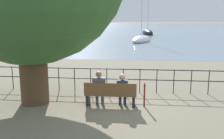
{
  "coord_description": "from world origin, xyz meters",
  "views": [
    {
      "loc": [
        0.94,
        -8.72,
        3.08
      ],
      "look_at": [
        0.0,
        0.5,
        1.25
      ],
      "focal_mm": 40.0,
      "sensor_mm": 36.0,
      "label": 1
    }
  ],
  "objects_px": {
    "sailboat_2": "(141,40)",
    "harbor_lighthouse": "(61,2)",
    "sailboat_0": "(13,36)",
    "park_bench": "(110,95)",
    "seated_person_right": "(122,88)",
    "seated_person_left": "(99,87)",
    "sailboat_3": "(148,33)",
    "closed_umbrella": "(144,93)"
  },
  "relations": [
    {
      "from": "sailboat_0",
      "to": "sailboat_2",
      "type": "xyz_separation_m",
      "value": [
        22.93,
        -6.05,
        0.04
      ]
    },
    {
      "from": "park_bench",
      "to": "sailboat_3",
      "type": "distance_m",
      "value": 47.55
    },
    {
      "from": "closed_umbrella",
      "to": "sailboat_0",
      "type": "bearing_deg",
      "value": 123.18
    },
    {
      "from": "sailboat_2",
      "to": "harbor_lighthouse",
      "type": "bearing_deg",
      "value": 131.25
    },
    {
      "from": "closed_umbrella",
      "to": "sailboat_0",
      "type": "height_order",
      "value": "sailboat_0"
    },
    {
      "from": "sailboat_2",
      "to": "harbor_lighthouse",
      "type": "height_order",
      "value": "harbor_lighthouse"
    },
    {
      "from": "seated_person_right",
      "to": "sailboat_3",
      "type": "relative_size",
      "value": 0.1
    },
    {
      "from": "seated_person_left",
      "to": "sailboat_2",
      "type": "bearing_deg",
      "value": 86.18
    },
    {
      "from": "park_bench",
      "to": "closed_umbrella",
      "type": "height_order",
      "value": "closed_umbrella"
    },
    {
      "from": "park_bench",
      "to": "sailboat_3",
      "type": "height_order",
      "value": "sailboat_3"
    },
    {
      "from": "park_bench",
      "to": "seated_person_right",
      "type": "distance_m",
      "value": 0.49
    },
    {
      "from": "park_bench",
      "to": "harbor_lighthouse",
      "type": "distance_m",
      "value": 88.39
    },
    {
      "from": "closed_umbrella",
      "to": "sailboat_0",
      "type": "relative_size",
      "value": 0.09
    },
    {
      "from": "sailboat_0",
      "to": "park_bench",
      "type": "bearing_deg",
      "value": -39.25
    },
    {
      "from": "sailboat_2",
      "to": "sailboat_3",
      "type": "distance_m",
      "value": 18.83
    },
    {
      "from": "closed_umbrella",
      "to": "harbor_lighthouse",
      "type": "relative_size",
      "value": 0.04
    },
    {
      "from": "sailboat_3",
      "to": "harbor_lighthouse",
      "type": "relative_size",
      "value": 0.55
    },
    {
      "from": "seated_person_right",
      "to": "sailboat_0",
      "type": "height_order",
      "value": "sailboat_0"
    },
    {
      "from": "park_bench",
      "to": "sailboat_3",
      "type": "bearing_deg",
      "value": 86.22
    },
    {
      "from": "sailboat_2",
      "to": "sailboat_3",
      "type": "height_order",
      "value": "sailboat_3"
    },
    {
      "from": "park_bench",
      "to": "sailboat_0",
      "type": "bearing_deg",
      "value": 121.69
    },
    {
      "from": "closed_umbrella",
      "to": "sailboat_2",
      "type": "distance_m",
      "value": 28.63
    },
    {
      "from": "sailboat_3",
      "to": "harbor_lighthouse",
      "type": "bearing_deg",
      "value": 118.29
    },
    {
      "from": "park_bench",
      "to": "seated_person_right",
      "type": "height_order",
      "value": "seated_person_right"
    },
    {
      "from": "park_bench",
      "to": "seated_person_right",
      "type": "bearing_deg",
      "value": 10.52
    },
    {
      "from": "seated_person_left",
      "to": "seated_person_right",
      "type": "distance_m",
      "value": 0.85
    },
    {
      "from": "sailboat_0",
      "to": "sailboat_2",
      "type": "relative_size",
      "value": 1.04
    },
    {
      "from": "closed_umbrella",
      "to": "sailboat_2",
      "type": "bearing_deg",
      "value": 89.49
    },
    {
      "from": "sailboat_3",
      "to": "sailboat_2",
      "type": "bearing_deg",
      "value": -106.8
    },
    {
      "from": "seated_person_left",
      "to": "closed_umbrella",
      "type": "height_order",
      "value": "seated_person_left"
    },
    {
      "from": "park_bench",
      "to": "harbor_lighthouse",
      "type": "bearing_deg",
      "value": 108.05
    },
    {
      "from": "seated_person_left",
      "to": "sailboat_0",
      "type": "xyz_separation_m",
      "value": [
        -21.02,
        34.65,
        -0.44
      ]
    },
    {
      "from": "park_bench",
      "to": "seated_person_right",
      "type": "xyz_separation_m",
      "value": [
        0.43,
        0.08,
        0.23
      ]
    },
    {
      "from": "seated_person_left",
      "to": "sailboat_0",
      "type": "bearing_deg",
      "value": 121.24
    },
    {
      "from": "seated_person_right",
      "to": "sailboat_3",
      "type": "bearing_deg",
      "value": 86.73
    },
    {
      "from": "closed_umbrella",
      "to": "seated_person_left",
      "type": "bearing_deg",
      "value": 179.45
    },
    {
      "from": "park_bench",
      "to": "seated_person_right",
      "type": "relative_size",
      "value": 1.56
    },
    {
      "from": "seated_person_left",
      "to": "sailboat_2",
      "type": "distance_m",
      "value": 28.68
    },
    {
      "from": "sailboat_3",
      "to": "sailboat_0",
      "type": "bearing_deg",
      "value": -164.41
    },
    {
      "from": "harbor_lighthouse",
      "to": "closed_umbrella",
      "type": "bearing_deg",
      "value": -71.18
    },
    {
      "from": "seated_person_right",
      "to": "harbor_lighthouse",
      "type": "bearing_deg",
      "value": 108.33
    },
    {
      "from": "park_bench",
      "to": "harbor_lighthouse",
      "type": "height_order",
      "value": "harbor_lighthouse"
    }
  ]
}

